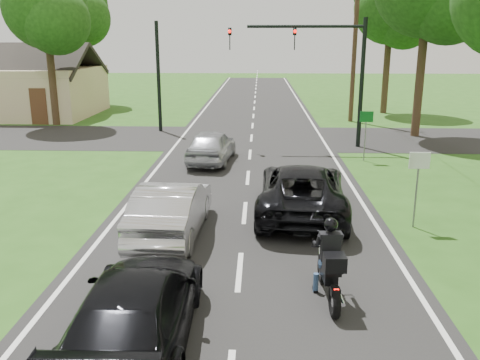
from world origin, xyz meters
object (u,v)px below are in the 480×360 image
Objects in this scene: motorcycle_rider at (330,269)px; traffic_signal at (323,59)px; silver_sedan at (172,209)px; silver_suv at (212,146)px; dark_car_behind at (137,308)px; sign_green at (366,124)px; sign_white at (418,171)px; dark_suv at (302,189)px; utility_pole_far at (355,38)px.

traffic_signal is at bearing 81.44° from motorcycle_rider.
silver_sedan reaches higher than silver_suv.
dark_car_behind is 15.33m from sign_green.
sign_white is (6.30, 5.86, 0.91)m from dark_car_behind.
silver_sedan is at bearing -172.77° from sign_white.
silver_suv is at bearing -89.71° from silver_sedan.
motorcycle_rider is at bearing 139.83° from silver_sedan.
motorcycle_rider is 5.21m from dark_suv.
traffic_signal is at bearing -139.00° from silver_suv.
silver_sedan is 5.03m from dark_car_behind.
dark_suv is 0.84× the size of traffic_signal.
sign_white reaches higher than dark_car_behind.
motorcycle_rider is 12.61m from sign_green.
silver_sedan is at bearing -88.00° from dark_car_behind.
utility_pole_far reaches higher than traffic_signal.
silver_sedan is 2.06× the size of sign_green.
sign_green is (6.49, 0.49, 0.89)m from silver_suv.
silver_suv reaches higher than dark_car_behind.
sign_white is 8.00m from sign_green.
sign_green is at bearing 88.57° from sign_white.
dark_car_behind is at bearing 95.53° from silver_suv.
traffic_signal reaches higher than motorcycle_rider.
dark_suv is at bearing -150.28° from silver_sedan.
traffic_signal reaches higher than silver_suv.
motorcycle_rider reaches higher than silver_sedan.
dark_suv is 1.22× the size of silver_sedan.
silver_suv is 14.57m from utility_pole_far.
traffic_signal is 3.00× the size of sign_white.
traffic_signal reaches higher than sign_white.
silver_suv is at bearing -124.10° from utility_pole_far.
dark_suv is 19.05m from utility_pole_far.
traffic_signal is at bearing 97.05° from sign_white.
sign_white is at bearing 52.63° from motorcycle_rider.
sign_green reaches higher than dark_car_behind.
silver_suv is 6.95m from traffic_signal.
dark_suv is at bearing -99.37° from traffic_signal.
dark_car_behind is 2.20× the size of sign_green.
dark_suv is 7.73m from sign_green.
silver_suv is (0.28, 8.35, -0.03)m from silver_sedan.
sign_green reaches higher than dark_suv.
utility_pole_far is at bearing -118.51° from silver_suv.
motorcycle_rider is 3.80m from dark_car_behind.
utility_pole_far is at bearing 85.49° from sign_white.
motorcycle_rider is 12.19m from silver_suv.
utility_pole_far reaches higher than sign_green.
traffic_signal reaches higher than sign_green.
sign_green is (3.21, 6.98, 0.84)m from dark_suv.
silver_suv is 6.57m from sign_green.
silver_sedan is 6.68m from sign_white.
dark_suv is at bearing -104.07° from utility_pole_far.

